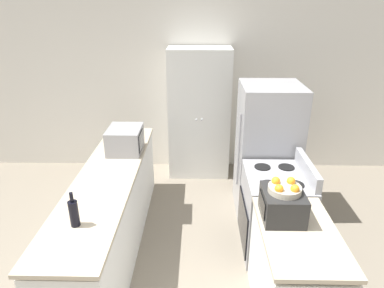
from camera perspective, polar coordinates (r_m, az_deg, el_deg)
name	(u,v)px	position (r m, az deg, el deg)	size (l,w,h in m)	color
wall_back	(194,88)	(5.34, 0.36, 9.36)	(7.00, 0.06, 2.60)	silver
counter_left	(111,213)	(3.86, -13.40, -11.13)	(0.60, 2.78, 0.90)	silver
counter_right	(293,277)	(3.16, 16.52, -20.51)	(0.60, 1.00, 0.90)	silver
pantry_cabinet	(199,114)	(5.15, 1.21, 5.01)	(0.91, 0.51, 1.94)	white
stove	(274,212)	(3.84, 13.51, -10.97)	(0.66, 0.78, 1.06)	#9E9EA3
refrigerator	(267,150)	(4.35, 12.35, -1.04)	(0.74, 0.73, 1.65)	#A3A3A8
microwave	(125,140)	(4.09, -11.07, 0.71)	(0.39, 0.45, 0.29)	#939399
wine_bottle	(74,213)	(2.89, -19.09, -10.80)	(0.08, 0.08, 0.30)	black
toaster_oven	(282,205)	(2.92, 14.82, -9.74)	(0.33, 0.37, 0.24)	black
fruit_bowl	(285,188)	(2.84, 15.20, -7.07)	(0.26, 0.26, 0.10)	#B2A893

